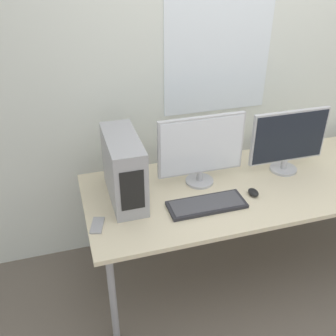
{
  "coord_description": "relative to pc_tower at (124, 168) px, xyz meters",
  "views": [
    {
      "loc": [
        -1.16,
        -1.41,
        2.05
      ],
      "look_at": [
        -0.62,
        0.41,
        0.91
      ],
      "focal_mm": 42.0,
      "sensor_mm": 36.0,
      "label": 1
    }
  ],
  "objects": [
    {
      "name": "mouse",
      "position": [
        0.74,
        -0.2,
        -0.18
      ],
      "size": [
        0.06,
        0.08,
        0.03
      ],
      "color": "black",
      "rests_on": "desk"
    },
    {
      "name": "monitor_right_near",
      "position": [
        1.06,
        0.0,
        0.03
      ],
      "size": [
        0.51,
        0.17,
        0.42
      ],
      "color": "#B7B7BC",
      "rests_on": "desk"
    },
    {
      "name": "ground_plane",
      "position": [
        0.86,
        -0.5,
        -0.9
      ],
      "size": [
        14.0,
        14.0,
        0.0
      ],
      "primitive_type": "plane",
      "color": "#665B51"
    },
    {
      "name": "cell_phone",
      "position": [
        -0.2,
        -0.23,
        -0.19
      ],
      "size": [
        0.1,
        0.14,
        0.01
      ],
      "rotation": [
        0.0,
        0.0,
        -0.29
      ],
      "color": "#99999E",
      "rests_on": "desk"
    },
    {
      "name": "monitor_main",
      "position": [
        0.48,
        0.02,
        0.04
      ],
      "size": [
        0.54,
        0.17,
        0.45
      ],
      "color": "#B7B7BC",
      "rests_on": "desk"
    },
    {
      "name": "wall_back",
      "position": [
        0.85,
        0.46,
        0.45
      ],
      "size": [
        8.0,
        0.07,
        2.7
      ],
      "color": "silver",
      "rests_on": "ground_plane"
    },
    {
      "name": "keyboard",
      "position": [
        0.43,
        -0.23,
        -0.19
      ],
      "size": [
        0.45,
        0.17,
        0.02
      ],
      "color": "#28282D",
      "rests_on": "desk"
    },
    {
      "name": "desk",
      "position": [
        0.86,
        -0.08,
        -0.24
      ],
      "size": [
        2.22,
        0.82,
        0.71
      ],
      "color": "beige",
      "rests_on": "ground_plane"
    },
    {
      "name": "pc_tower",
      "position": [
        0.0,
        0.0,
        0.0
      ],
      "size": [
        0.18,
        0.47,
        0.39
      ],
      "color": "#9E9EA3",
      "rests_on": "desk"
    }
  ]
}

